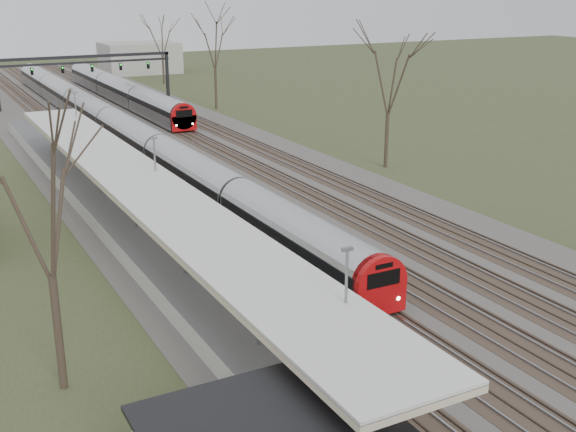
% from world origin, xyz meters
% --- Properties ---
extents(track_bed, '(24.00, 160.00, 0.22)m').
position_xyz_m(track_bed, '(0.26, 55.00, 0.06)').
color(track_bed, '#474442').
rests_on(track_bed, ground).
extents(platform, '(3.50, 69.00, 1.00)m').
position_xyz_m(platform, '(-9.05, 37.50, 0.50)').
color(platform, '#9E9B93').
rests_on(platform, ground).
extents(canopy, '(4.10, 50.00, 3.11)m').
position_xyz_m(canopy, '(-9.05, 32.99, 3.93)').
color(canopy, slate).
rests_on(canopy, platform).
extents(signal_gantry, '(21.00, 0.59, 6.08)m').
position_xyz_m(signal_gantry, '(0.29, 84.99, 4.91)').
color(signal_gantry, black).
rests_on(signal_gantry, ground).
extents(tree_west_near, '(5.00, 5.00, 10.30)m').
position_xyz_m(tree_west_near, '(-16.00, 20.00, 7.29)').
color(tree_west_near, '#2D231C').
rests_on(tree_west_near, ground).
extents(tree_east_far, '(5.00, 5.00, 10.30)m').
position_xyz_m(tree_east_far, '(14.00, 42.00, 7.29)').
color(tree_east_far, '#2D231C').
rests_on(tree_east_far, ground).
extents(train_near, '(2.62, 90.21, 3.05)m').
position_xyz_m(train_near, '(-2.50, 63.97, 1.48)').
color(train_near, '#9A9CA3').
rests_on(train_near, ground).
extents(train_far, '(2.62, 45.21, 3.05)m').
position_xyz_m(train_far, '(4.50, 85.11, 1.48)').
color(train_far, '#9A9CA3').
rests_on(train_far, ground).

